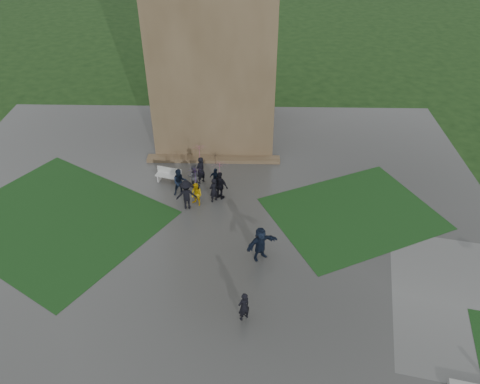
{
  "coord_description": "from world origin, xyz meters",
  "views": [
    {
      "loc": [
        2.41,
        -16.35,
        16.93
      ],
      "look_at": [
        1.92,
        5.35,
        1.2
      ],
      "focal_mm": 35.0,
      "sensor_mm": 36.0,
      "label": 1
    }
  ],
  "objects_px": {
    "bench": "(169,175)",
    "pedestrian_mid": "(260,243)",
    "tower": "(214,6)",
    "pedestrian_near": "(244,306)"
  },
  "relations": [
    {
      "from": "bench",
      "to": "pedestrian_mid",
      "type": "distance_m",
      "value": 8.85
    },
    {
      "from": "tower",
      "to": "pedestrian_mid",
      "type": "xyz_separation_m",
      "value": [
        3.05,
        -13.76,
        -8.01
      ]
    },
    {
      "from": "tower",
      "to": "bench",
      "type": "bearing_deg",
      "value": -110.67
    },
    {
      "from": "bench",
      "to": "pedestrian_near",
      "type": "xyz_separation_m",
      "value": [
        4.91,
        -10.69,
        0.31
      ]
    },
    {
      "from": "pedestrian_mid",
      "to": "pedestrian_near",
      "type": "height_order",
      "value": "pedestrian_mid"
    },
    {
      "from": "tower",
      "to": "pedestrian_mid",
      "type": "height_order",
      "value": "tower"
    },
    {
      "from": "pedestrian_near",
      "to": "bench",
      "type": "bearing_deg",
      "value": -100.91
    },
    {
      "from": "tower",
      "to": "bench",
      "type": "distance_m",
      "value": 11.31
    },
    {
      "from": "tower",
      "to": "bench",
      "type": "xyz_separation_m",
      "value": [
        -2.64,
        -6.99,
        -8.49
      ]
    },
    {
      "from": "pedestrian_near",
      "to": "tower",
      "type": "bearing_deg",
      "value": -118.25
    }
  ]
}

